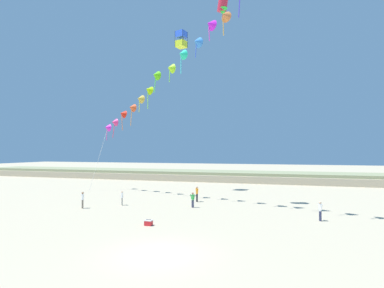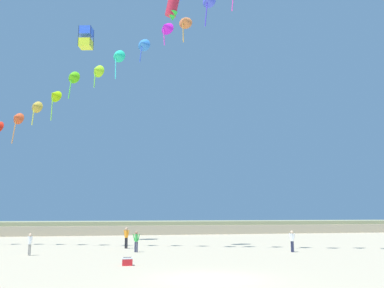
% 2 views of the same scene
% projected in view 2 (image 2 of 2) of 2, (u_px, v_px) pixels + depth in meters
% --- Properties ---
extents(ground_plane, '(240.00, 240.00, 0.00)m').
position_uv_depth(ground_plane, '(209.00, 279.00, 18.01)').
color(ground_plane, tan).
extents(dune_ridge, '(120.00, 9.84, 1.77)m').
position_uv_depth(dune_ridge, '(135.00, 227.00, 59.10)').
color(dune_ridge, tan).
rests_on(dune_ridge, ground).
extents(person_near_left, '(0.31, 0.54, 1.60)m').
position_uv_depth(person_near_left, '(292.00, 240.00, 30.80)').
color(person_near_left, '#282D4C').
rests_on(person_near_left, ground).
extents(person_near_right, '(0.54, 0.21, 1.54)m').
position_uv_depth(person_near_right, '(136.00, 240.00, 30.77)').
color(person_near_right, '#282D4C').
rests_on(person_near_right, ground).
extents(person_mid_center, '(0.48, 0.50, 1.73)m').
position_uv_depth(person_mid_center, '(126.00, 236.00, 33.99)').
color(person_mid_center, black).
rests_on(person_mid_center, ground).
extents(person_far_left, '(0.42, 0.43, 1.51)m').
position_uv_depth(person_far_left, '(30.00, 243.00, 28.30)').
color(person_far_left, gray).
rests_on(person_far_left, ground).
extents(kite_banner_string, '(38.01, 21.21, 27.65)m').
position_uv_depth(kite_banner_string, '(163.00, 30.00, 33.68)').
color(kite_banner_string, '#DB28C3').
extents(large_kite_low_lead, '(1.72, 1.65, 2.93)m').
position_uv_depth(large_kite_low_lead, '(173.00, 4.00, 36.16)').
color(large_kite_low_lead, red).
extents(large_kite_mid_trail, '(1.60, 1.60, 2.28)m').
position_uv_depth(large_kite_mid_trail, '(86.00, 38.00, 43.58)').
color(large_kite_mid_trail, '#CCE42A').
extents(beach_cooler, '(0.58, 0.41, 0.46)m').
position_uv_depth(beach_cooler, '(127.00, 262.00, 22.82)').
color(beach_cooler, red).
rests_on(beach_cooler, ground).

